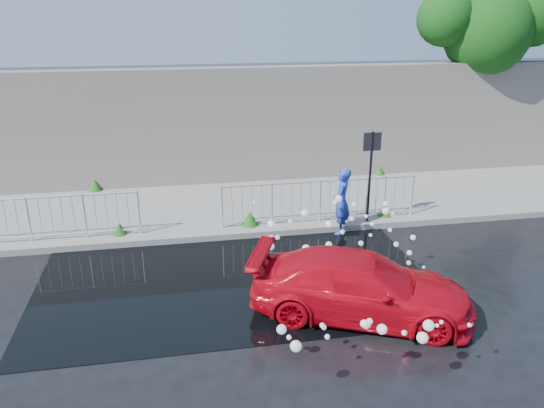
{
  "coord_description": "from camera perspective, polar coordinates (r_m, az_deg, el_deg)",
  "views": [
    {
      "loc": [
        -0.47,
        -8.89,
        5.36
      ],
      "look_at": [
        1.61,
        2.55,
        1.0
      ],
      "focal_mm": 35.0,
      "sensor_mm": 36.0,
      "label": 1
    }
  ],
  "objects": [
    {
      "name": "ground",
      "position": [
        10.39,
        -6.35,
        -10.64
      ],
      "size": [
        90.0,
        90.0,
        0.0
      ],
      "primitive_type": "plane",
      "color": "black",
      "rests_on": "ground"
    },
    {
      "name": "weeds",
      "position": [
        14.31,
        -8.46,
        -0.33
      ],
      "size": [
        12.17,
        3.93,
        0.36
      ],
      "color": "#1E4D14",
      "rests_on": "pavement"
    },
    {
      "name": "curb",
      "position": [
        13.02,
        -7.36,
        -3.56
      ],
      "size": [
        30.0,
        0.25,
        0.16
      ],
      "primitive_type": "cube",
      "color": "gray",
      "rests_on": "ground"
    },
    {
      "name": "water_spray",
      "position": [
        10.48,
        7.76,
        -6.06
      ],
      "size": [
        3.62,
        5.64,
        1.03
      ],
      "color": "white",
      "rests_on": "ground"
    },
    {
      "name": "pavement",
      "position": [
        14.87,
        -7.82,
        -0.47
      ],
      "size": [
        30.0,
        4.0,
        0.15
      ],
      "primitive_type": "cube",
      "color": "gray",
      "rests_on": "ground"
    },
    {
      "name": "sign_post",
      "position": [
        13.37,
        10.59,
        4.42
      ],
      "size": [
        0.45,
        0.06,
        2.5
      ],
      "color": "black",
      "rests_on": "ground"
    },
    {
      "name": "red_car",
      "position": [
        9.86,
        9.58,
        -8.74
      ],
      "size": [
        4.34,
        3.03,
        1.17
      ],
      "primitive_type": "imported",
      "rotation": [
        0.0,
        0.0,
        1.18
      ],
      "color": "red",
      "rests_on": "ground"
    },
    {
      "name": "railing_left",
      "position": [
        13.55,
        -24.71,
        -1.37
      ],
      "size": [
        5.05,
        0.05,
        1.1
      ],
      "color": "silver",
      "rests_on": "pavement"
    },
    {
      "name": "puddle",
      "position": [
        11.29,
        -4.19,
        -7.82
      ],
      "size": [
        8.0,
        5.0,
        0.01
      ],
      "primitive_type": "cube",
      "color": "black",
      "rests_on": "ground"
    },
    {
      "name": "person",
      "position": [
        13.15,
        7.49,
        0.27
      ],
      "size": [
        0.63,
        0.73,
        1.68
      ],
      "primitive_type": "imported",
      "rotation": [
        0.0,
        0.0,
        -2.03
      ],
      "color": "#243BB8",
      "rests_on": "ground"
    },
    {
      "name": "railing_right",
      "position": [
        13.54,
        5.19,
        0.49
      ],
      "size": [
        5.05,
        0.05,
        1.1
      ],
      "color": "silver",
      "rests_on": "pavement"
    },
    {
      "name": "retaining_wall",
      "position": [
        16.46,
        -8.52,
        8.2
      ],
      "size": [
        30.0,
        0.6,
        3.5
      ],
      "primitive_type": "cube",
      "color": "#6E675D",
      "rests_on": "pavement"
    },
    {
      "name": "tree",
      "position": [
        19.24,
        22.83,
        17.36
      ],
      "size": [
        5.01,
        2.81,
        6.33
      ],
      "color": "#332114",
      "rests_on": "ground"
    }
  ]
}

